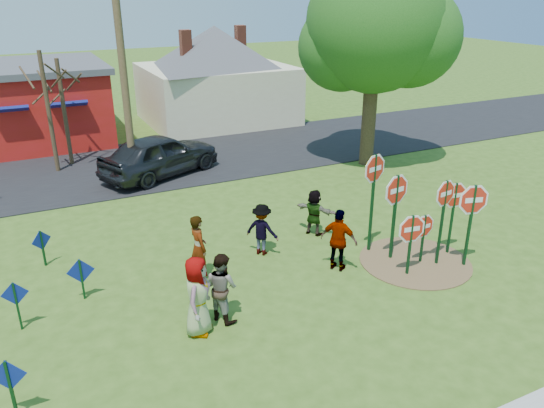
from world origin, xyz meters
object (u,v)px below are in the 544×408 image
Objects in this scene: utility_pole at (122,60)px; leafy_tree at (378,31)px; person_b at (199,247)px; stop_sign_c at (444,203)px; stop_sign_d at (454,201)px; stop_sign_a at (411,233)px; person_a at (197,296)px; suv at (160,155)px; stop_sign_b at (374,178)px.

utility_pole is 10.34m from leafy_tree.
utility_pole is at bearing -4.96° from person_b.
stop_sign_c is 0.29× the size of utility_pole.
stop_sign_d is 0.26× the size of utility_pole.
stop_sign_c is 1.45× the size of person_b.
stop_sign_a is 1.00× the size of person_a.
suv is at bearing 105.39° from stop_sign_c.
suv is at bearing 116.93° from stop_sign_a.
leafy_tree reaches higher than stop_sign_c.
stop_sign_b is at bearing -125.49° from leafy_tree.
utility_pole reaches higher than stop_sign_a.
utility_pole is at bearing 105.40° from stop_sign_b.
stop_sign_c is (1.26, -1.55, -0.42)m from stop_sign_b.
leafy_tree is (4.94, 8.74, 4.46)m from stop_sign_a.
suv is at bearing -12.94° from person_b.
utility_pole reaches higher than person_b.
utility_pole reaches higher than leafy_tree.
utility_pole is (-7.10, 10.19, 3.21)m from stop_sign_d.
leafy_tree is (3.02, 8.26, 4.04)m from stop_sign_d.
person_a is (-6.05, -0.00, -0.31)m from stop_sign_a.
person_a is 0.22× the size of leafy_tree.
stop_sign_a is at bearing -100.03° from stop_sign_b.
leafy_tree is at bearing -62.50° from person_b.
stop_sign_a reaches higher than person_b.
stop_sign_a is 5.75m from person_b.
leafy_tree reaches higher than stop_sign_a.
stop_sign_d reaches higher than stop_sign_a.
stop_sign_d reaches higher than person_b.
person_b is 8.89m from suv.
stop_sign_c is (1.15, 0.10, 0.62)m from stop_sign_a.
leafy_tree is (3.79, 8.64, 3.84)m from stop_sign_c.
stop_sign_c is at bearing -179.19° from suv.
leafy_tree is at bearing -16.86° from person_a.
stop_sign_c is at bearing -54.56° from person_a.
stop_sign_c reaches higher than person_a.
person_a is at bearing 145.36° from suv.
person_a is at bearing -141.50° from leafy_tree.
stop_sign_d is at bearing -55.13° from utility_pole.
stop_sign_b is at bearing -39.78° from person_a.
stop_sign_b reaches higher than person_a.
stop_sign_c reaches higher than suv.
stop_sign_b is 6.31m from person_a.
stop_sign_b is 2.05m from stop_sign_c.
leafy_tree is at bearing 56.93° from stop_sign_c.
stop_sign_d is at bearing -110.09° from leafy_tree.
stop_sign_b reaches higher than stop_sign_a.
utility_pole is at bearing 111.53° from stop_sign_c.
stop_sign_b is 1.18× the size of stop_sign_c.
stop_sign_a is at bearing -55.36° from person_a.
person_b is (-5.12, 0.69, -1.39)m from stop_sign_b.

